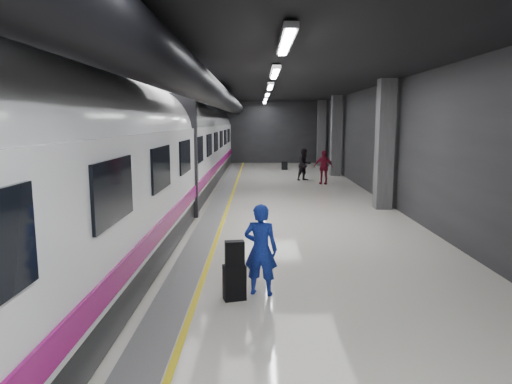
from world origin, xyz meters
TOP-DOWN VIEW (x-y plane):
  - ground at (0.00, 0.00)m, footprint 40.00×40.00m
  - platform_hall at (-0.29, 0.96)m, footprint 10.02×40.02m
  - train at (-3.25, -0.00)m, footprint 3.05×38.00m
  - traveler_main at (0.18, -6.15)m, footprint 0.67×0.51m
  - suitcase_main at (-0.27, -6.41)m, footprint 0.43×0.34m
  - shoulder_bag at (-0.27, -6.43)m, footprint 0.35×0.23m
  - traveler_far_a at (2.57, 9.77)m, footprint 1.03×0.97m
  - traveler_far_b at (3.37, 8.40)m, footprint 1.05×0.72m
  - suitcase_far at (1.85, 15.09)m, footprint 0.40×0.30m

SIDE VIEW (x-z plane):
  - ground at x=0.00m, z-range 0.00..0.00m
  - suitcase_far at x=1.85m, z-range 0.00..0.54m
  - suitcase_main at x=-0.27m, z-range 0.00..0.61m
  - traveler_main at x=0.18m, z-range 0.00..1.65m
  - traveler_far_b at x=3.37m, z-range 0.00..1.66m
  - shoulder_bag at x=-0.27m, z-range 0.61..1.05m
  - traveler_far_a at x=2.57m, z-range 0.00..1.68m
  - train at x=-3.25m, z-range 0.04..4.09m
  - platform_hall at x=-0.29m, z-range 1.28..5.79m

